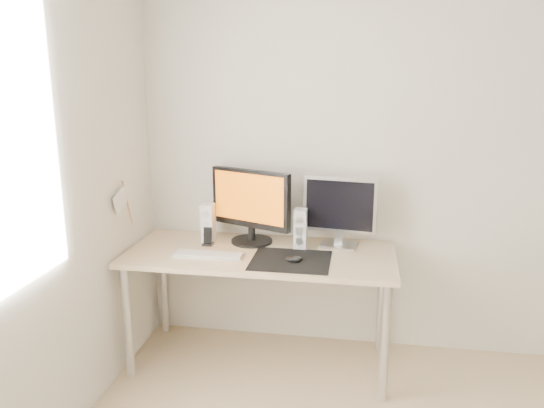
{
  "coord_description": "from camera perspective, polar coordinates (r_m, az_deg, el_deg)",
  "views": [
    {
      "loc": [
        -0.36,
        -1.58,
        1.78
      ],
      "look_at": [
        -0.87,
        1.46,
        1.01
      ],
      "focal_mm": 35.0,
      "sensor_mm": 36.0,
      "label": 1
    }
  ],
  "objects": [
    {
      "name": "speaker_right",
      "position": [
        3.23,
        3.08,
        -2.67
      ],
      "size": [
        0.08,
        0.09,
        0.24
      ],
      "color": "silver",
      "rests_on": "desk"
    },
    {
      "name": "phone_dock",
      "position": [
        3.32,
        -6.92,
        -3.84
      ],
      "size": [
        0.06,
        0.06,
        0.12
      ],
      "color": "black",
      "rests_on": "desk"
    },
    {
      "name": "wall_back",
      "position": [
        3.39,
        15.61,
        4.54
      ],
      "size": [
        3.5,
        0.0,
        3.5
      ],
      "primitive_type": "plane",
      "rotation": [
        1.57,
        0.0,
        0.0
      ],
      "color": "beige",
      "rests_on": "ground"
    },
    {
      "name": "desk",
      "position": [
        3.21,
        -1.26,
        -6.48
      ],
      "size": [
        1.6,
        0.7,
        0.73
      ],
      "color": "#D1B587",
      "rests_on": "ground"
    },
    {
      "name": "pennant",
      "position": [
        3.21,
        -15.76,
        0.34
      ],
      "size": [
        0.01,
        0.23,
        0.29
      ],
      "color": "#A57F54",
      "rests_on": "wall_left"
    },
    {
      "name": "speaker_left",
      "position": [
        3.37,
        -6.89,
        -2.03
      ],
      "size": [
        0.08,
        0.09,
        0.24
      ],
      "color": "white",
      "rests_on": "desk"
    },
    {
      "name": "keyboard",
      "position": [
        3.14,
        -6.84,
        -5.44
      ],
      "size": [
        0.42,
        0.12,
        0.02
      ],
      "color": "#BBBBBD",
      "rests_on": "desk"
    },
    {
      "name": "main_monitor",
      "position": [
        3.29,
        -2.32,
        0.05
      ],
      "size": [
        0.53,
        0.34,
        0.47
      ],
      "color": "black",
      "rests_on": "desk"
    },
    {
      "name": "second_monitor",
      "position": [
        3.25,
        7.31,
        -0.48
      ],
      "size": [
        0.45,
        0.19,
        0.43
      ],
      "color": "#B0AFB2",
      "rests_on": "desk"
    },
    {
      "name": "mouse",
      "position": [
        3.01,
        2.34,
        -5.94
      ],
      "size": [
        0.1,
        0.06,
        0.04
      ],
      "primitive_type": "ellipsoid",
      "color": "black",
      "rests_on": "mousepad"
    },
    {
      "name": "mousepad",
      "position": [
        3.05,
        2.04,
        -6.07
      ],
      "size": [
        0.45,
        0.4,
        0.0
      ],
      "primitive_type": "cube",
      "color": "black",
      "rests_on": "desk"
    }
  ]
}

